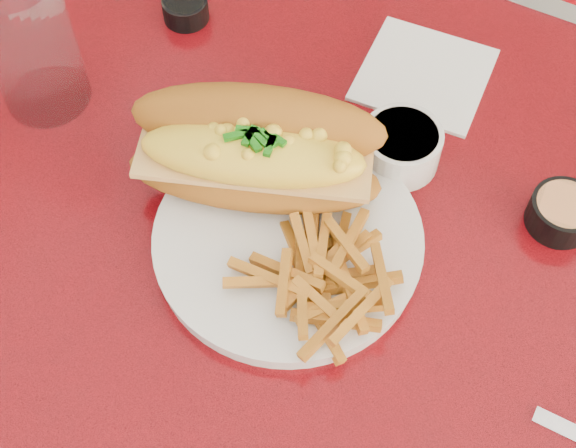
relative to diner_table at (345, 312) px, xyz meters
The scene contains 11 objects.
diner_table is the anchor object (origin of this frame).
booth_bench_far 0.87m from the diner_table, 90.00° to the left, with size 1.20×0.51×0.90m.
dinner_plate 0.18m from the diner_table, 145.01° to the right, with size 0.29×0.29×0.02m.
mac_hoagie 0.25m from the diner_table, behind, with size 0.27×0.20×0.11m.
fries_pile 0.21m from the diner_table, 87.77° to the right, with size 0.12×0.11×0.04m, color orange, non-canonical shape.
fork 0.18m from the diner_table, 92.12° to the right, with size 0.09×0.14×0.00m.
gravy_ramekin 0.21m from the diner_table, 91.12° to the left, with size 0.08×0.08×0.04m.
sauce_cup_left 0.40m from the diner_table, 149.61° to the left, with size 0.07×0.07×0.03m.
sauce_cup_right 0.27m from the diner_table, 34.02° to the left, with size 0.08×0.08×0.03m.
water_tumbler 0.45m from the diner_table, behind, with size 0.09×0.09×0.16m, color #C4E6FC.
paper_napkin 0.28m from the diner_table, 96.35° to the left, with size 0.14×0.14×0.00m, color white.
Camera 1 is at (0.13, -0.39, 1.44)m, focal length 50.00 mm.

